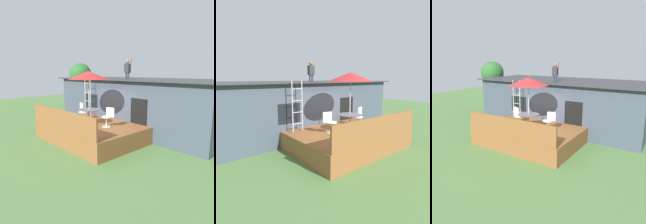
{
  "view_description": "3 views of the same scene",
  "coord_description": "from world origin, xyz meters",
  "views": [
    {
      "loc": [
        7.93,
        -6.42,
        3.29
      ],
      "look_at": [
        0.4,
        0.64,
        1.36
      ],
      "focal_mm": 34.36,
      "sensor_mm": 36.0,
      "label": 1
    },
    {
      "loc": [
        -5.98,
        -5.83,
        3.09
      ],
      "look_at": [
        -0.5,
        1.06,
        1.53
      ],
      "focal_mm": 30.67,
      "sensor_mm": 36.0,
      "label": 2
    },
    {
      "loc": [
        6.04,
        -8.62,
        4.17
      ],
      "look_at": [
        -0.25,
        1.17,
        1.35
      ],
      "focal_mm": 34.93,
      "sensor_mm": 36.0,
      "label": 3
    }
  ],
  "objects": [
    {
      "name": "patio_chair_right",
      "position": [
        0.97,
        0.15,
        1.26
      ],
      "size": [
        0.61,
        0.44,
        0.92
      ],
      "rotation": [
        0.0,
        0.0,
        -2.82
      ],
      "color": "silver",
      "rests_on": "deck"
    },
    {
      "name": "person_figure",
      "position": [
        -0.06,
        2.62,
        3.52
      ],
      "size": [
        0.47,
        0.2,
        1.11
      ],
      "color": "#33384C",
      "rests_on": "house"
    },
    {
      "name": "ground_plane",
      "position": [
        0.0,
        0.0,
        0.0
      ],
      "size": [
        40.0,
        40.0,
        0.0
      ],
      "primitive_type": "plane",
      "color": "#567F42"
    },
    {
      "name": "step_ladder",
      "position": [
        -1.81,
        1.18,
        1.9
      ],
      "size": [
        0.52,
        0.04,
        2.2
      ],
      "color": "silver",
      "rests_on": "deck"
    },
    {
      "name": "backyard_tree",
      "position": [
        -6.7,
        4.29,
        3.06
      ],
      "size": [
        1.8,
        1.8,
        4.01
      ],
      "color": "brown",
      "rests_on": "ground"
    },
    {
      "name": "deck_railing",
      "position": [
        0.0,
        -1.71,
        1.25
      ],
      "size": [
        4.8,
        0.08,
        0.9
      ],
      "primitive_type": "cube",
      "color": "brown",
      "rests_on": "deck"
    },
    {
      "name": "patio_chair_left",
      "position": [
        -0.89,
        0.1,
        1.26
      ],
      "size": [
        0.61,
        0.44,
        0.92
      ],
      "rotation": [
        0.0,
        0.0,
        -0.29
      ],
      "color": "silver",
      "rests_on": "deck"
    },
    {
      "name": "house",
      "position": [
        0.0,
        3.6,
        1.46
      ],
      "size": [
        10.5,
        4.5,
        2.92
      ],
      "color": "#424C5B",
      "rests_on": "ground"
    },
    {
      "name": "patio_table",
      "position": [
        0.01,
        -0.17,
        1.39
      ],
      "size": [
        1.04,
        1.04,
        0.74
      ],
      "color": "silver",
      "rests_on": "deck"
    },
    {
      "name": "patio_umbrella",
      "position": [
        0.01,
        -0.17,
        3.15
      ],
      "size": [
        1.9,
        1.9,
        2.54
      ],
      "color": "silver",
      "rests_on": "deck"
    },
    {
      "name": "deck",
      "position": [
        0.0,
        0.0,
        0.4
      ],
      "size": [
        4.9,
        3.52,
        0.8
      ],
      "primitive_type": "cube",
      "color": "brown",
      "rests_on": "ground"
    }
  ]
}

